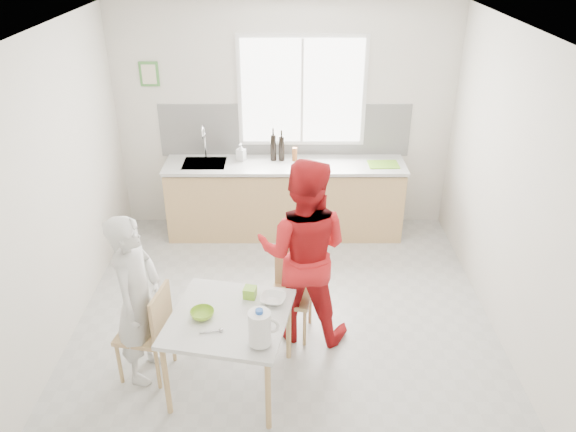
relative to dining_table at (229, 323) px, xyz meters
name	(u,v)px	position (x,y,z in m)	size (l,w,h in m)	color
ground	(284,332)	(0.43, 0.66, -0.63)	(4.50, 4.50, 0.00)	#B7B7B2
room_shell	(284,172)	(0.43, 0.66, 1.02)	(4.50, 4.50, 4.50)	silver
window	(302,91)	(0.63, 2.88, 1.07)	(1.50, 0.06, 1.30)	white
backsplash	(285,130)	(0.43, 2.90, 0.60)	(3.00, 0.02, 0.65)	white
picture_frame	(149,74)	(-1.12, 2.89, 1.27)	(0.22, 0.03, 0.28)	#4C9141
kitchen_counter	(285,201)	(0.43, 2.61, -0.21)	(2.84, 0.64, 1.37)	tan
dining_table	(229,323)	(0.00, 0.00, 0.00)	(1.07, 1.07, 0.70)	silver
chair_left	(150,329)	(-0.67, 0.13, -0.16)	(0.46, 0.46, 0.85)	tan
chair_far	(292,288)	(0.50, 0.73, -0.18)	(0.44, 0.44, 0.82)	tan
person_white	(138,300)	(-0.75, 0.15, 0.12)	(0.55, 0.36, 1.51)	silver
person_red	(303,252)	(0.60, 0.68, 0.25)	(0.85, 0.66, 1.75)	red
bowl_green	(202,314)	(-0.21, -0.01, 0.10)	(0.19, 0.19, 0.06)	#8AC02C
bowl_white	(273,299)	(0.34, 0.19, 0.10)	(0.21, 0.21, 0.05)	white
milk_jug	(260,328)	(0.26, -0.34, 0.23)	(0.23, 0.17, 0.30)	white
green_box	(250,292)	(0.15, 0.26, 0.12)	(0.10, 0.10, 0.09)	#7FC32D
spoon	(210,332)	(-0.12, -0.20, 0.08)	(0.01, 0.01, 0.16)	#A5A5AA
cutting_board	(383,164)	(1.58, 2.55, 0.30)	(0.35, 0.25, 0.01)	#73B92A
wine_bottle_a	(273,147)	(0.29, 2.70, 0.45)	(0.07, 0.07, 0.32)	black
wine_bottle_b	(282,148)	(0.39, 2.70, 0.44)	(0.07, 0.07, 0.30)	black
jar_amber	(295,154)	(0.55, 2.69, 0.37)	(0.06, 0.06, 0.16)	#934F20
soap_bottle	(241,152)	(-0.09, 2.70, 0.40)	(0.09, 0.10, 0.21)	#999999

